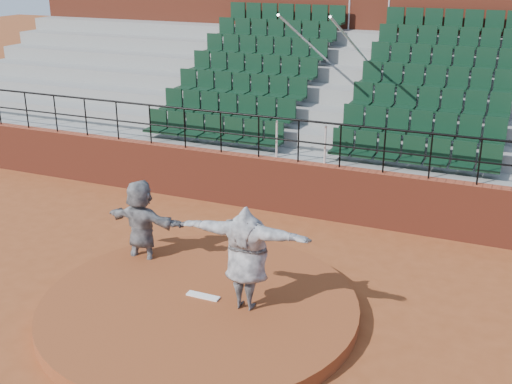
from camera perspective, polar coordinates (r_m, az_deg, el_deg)
ground at (r=11.39m, az=-5.04°, el=-10.70°), size 90.00×90.00×0.00m
pitchers_mound at (r=11.32m, az=-5.06°, el=-10.15°), size 5.50×5.50×0.25m
pitching_rubber at (r=11.37m, az=-4.73°, el=-9.20°), size 0.60×0.15×0.03m
boundary_wall at (r=15.26m, az=3.69°, el=0.37°), size 24.00×0.30×1.30m
wall_railing at (r=14.84m, az=3.81°, el=5.38°), size 24.04×0.05×1.03m
seating_deck at (r=18.36m, az=7.61°, el=6.30°), size 24.00×5.97×4.63m
press_box_facade at (r=21.79m, az=10.83°, el=13.95°), size 24.00×3.00×7.10m
pitcher at (r=10.63m, az=-0.87°, el=-5.85°), size 2.28×0.75×1.83m
fielder at (r=12.69m, az=-10.15°, el=-2.88°), size 1.72×0.61×1.83m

